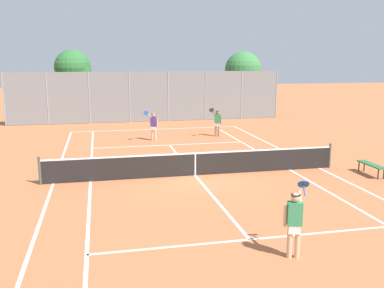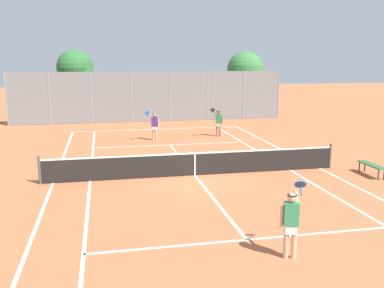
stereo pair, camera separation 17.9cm
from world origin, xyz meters
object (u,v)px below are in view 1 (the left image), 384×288
(loose_tennis_ball_0, at_px, (200,135))
(tree_behind_right, at_px, (243,71))
(tennis_net, at_px, (195,163))
(tree_behind_left, at_px, (74,69))
(player_far_right, at_px, (217,121))
(player_far_left, at_px, (154,125))
(loose_tennis_ball_2, at_px, (184,155))
(courtside_bench, at_px, (371,165))
(player_near_side, at_px, (295,220))

(loose_tennis_ball_0, distance_m, tree_behind_right, 11.53)
(tennis_net, height_order, tree_behind_left, tree_behind_left)
(tree_behind_right, bearing_deg, tree_behind_left, -178.03)
(player_far_right, height_order, tree_behind_right, tree_behind_right)
(tennis_net, distance_m, player_far_left, 7.95)
(player_far_right, height_order, loose_tennis_ball_0, player_far_right)
(loose_tennis_ball_2, distance_m, tree_behind_right, 16.97)
(loose_tennis_ball_2, relative_size, courtside_bench, 0.04)
(player_near_side, bearing_deg, player_far_left, 94.87)
(player_far_left, bearing_deg, loose_tennis_ball_0, 18.21)
(tennis_net, relative_size, player_far_right, 6.76)
(player_far_right, distance_m, tree_behind_right, 11.25)
(player_far_right, bearing_deg, player_far_left, -172.65)
(loose_tennis_ball_0, distance_m, courtside_bench, 11.34)
(player_far_right, relative_size, courtside_bench, 1.18)
(player_far_left, height_order, courtside_bench, player_far_left)
(player_near_side, distance_m, tree_behind_right, 26.95)
(player_near_side, bearing_deg, tree_behind_left, 103.48)
(player_near_side, distance_m, loose_tennis_ball_0, 16.59)
(loose_tennis_ball_2, bearing_deg, courtside_bench, -36.95)
(player_near_side, height_order, player_far_right, same)
(tree_behind_left, bearing_deg, courtside_bench, -57.12)
(courtside_bench, distance_m, tree_behind_left, 23.05)
(tennis_net, height_order, loose_tennis_ball_2, tennis_net)
(player_far_left, relative_size, tree_behind_right, 0.34)
(courtside_bench, bearing_deg, tree_behind_right, 86.36)
(loose_tennis_ball_0, height_order, tree_behind_right, tree_behind_right)
(player_far_left, distance_m, tree_behind_right, 13.83)
(loose_tennis_ball_0, distance_m, loose_tennis_ball_2, 5.69)
(player_far_right, xyz_separation_m, tree_behind_left, (-8.68, 9.27, 2.96))
(loose_tennis_ball_2, height_order, tree_behind_right, tree_behind_right)
(player_near_side, bearing_deg, tennis_net, 94.94)
(tennis_net, height_order, tree_behind_right, tree_behind_right)
(loose_tennis_ball_2, bearing_deg, tennis_net, -93.77)
(loose_tennis_ball_0, bearing_deg, tennis_net, -104.79)
(tennis_net, relative_size, tree_behind_left, 2.24)
(player_far_right, relative_size, loose_tennis_ball_0, 26.88)
(tree_behind_right, bearing_deg, player_far_left, -130.94)
(loose_tennis_ball_2, bearing_deg, tree_behind_right, 61.23)
(player_far_left, distance_m, loose_tennis_ball_2, 4.48)
(player_near_side, height_order, loose_tennis_ball_0, player_near_side)
(loose_tennis_ball_2, bearing_deg, loose_tennis_ball_0, 68.23)
(player_far_left, bearing_deg, tree_behind_left, 115.83)
(tree_behind_left, height_order, tree_behind_right, tree_behind_left)
(player_far_left, distance_m, courtside_bench, 12.09)
(tennis_net, distance_m, player_near_side, 7.62)
(player_near_side, relative_size, player_far_left, 1.00)
(player_far_left, height_order, tree_behind_left, tree_behind_left)
(player_far_right, bearing_deg, loose_tennis_ball_2, -122.33)
(loose_tennis_ball_0, height_order, loose_tennis_ball_2, same)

